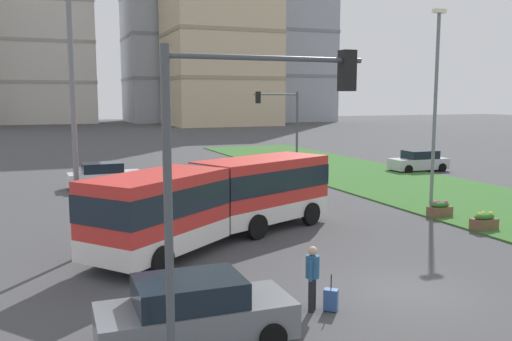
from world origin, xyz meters
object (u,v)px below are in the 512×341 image
(traffic_light_near_left, at_px, (233,159))
(apartment_tower_east, at_px, (285,14))
(car_white_van, at_px, (104,176))
(rolling_suitcase, at_px, (331,299))
(streetlight_median, at_px, (435,100))
(car_silver_hatch, at_px, (419,161))
(pedestrian_crossing, at_px, (312,274))
(flower_planter_2, at_px, (440,209))
(traffic_light_far_right, at_px, (283,119))
(apartment_tower_centre, at_px, (168,19))
(apartment_tower_westcentre, at_px, (44,5))
(car_grey_wagon, at_px, (194,313))
(articulated_bus, at_px, (218,199))
(flower_planter_1, at_px, (484,221))
(streetlight_left, at_px, (73,113))

(traffic_light_near_left, xyz_separation_m, apartment_tower_east, (50.96, 109.49, 20.41))
(car_white_van, height_order, traffic_light_near_left, traffic_light_near_left)
(rolling_suitcase, height_order, streetlight_median, streetlight_median)
(car_silver_hatch, height_order, apartment_tower_east, apartment_tower_east)
(pedestrian_crossing, bearing_deg, streetlight_median, 40.30)
(flower_planter_2, distance_m, streetlight_median, 6.11)
(traffic_light_far_right, distance_m, apartment_tower_centre, 93.78)
(flower_planter_2, xyz_separation_m, apartment_tower_westcentre, (-15.32, 107.36, 24.66))
(apartment_tower_centre, xyz_separation_m, apartment_tower_east, (26.18, -6.48, 1.69))
(car_white_van, relative_size, flower_planter_2, 4.04)
(apartment_tower_east, bearing_deg, car_white_van, -120.97)
(car_grey_wagon, distance_m, apartment_tower_westcentre, 118.48)
(articulated_bus, height_order, apartment_tower_westcentre, apartment_tower_westcentre)
(traffic_light_near_left, bearing_deg, flower_planter_2, 37.24)
(apartment_tower_westcentre, bearing_deg, flower_planter_1, -82.08)
(traffic_light_near_left, relative_size, apartment_tower_centre, 0.14)
(apartment_tower_westcentre, bearing_deg, car_white_van, -88.95)
(car_white_van, height_order, apartment_tower_westcentre, apartment_tower_westcentre)
(traffic_light_near_left, relative_size, apartment_tower_east, 0.13)
(traffic_light_near_left, distance_m, apartment_tower_centre, 120.06)
(apartment_tower_east, bearing_deg, rolling_suitcase, -113.90)
(streetlight_left, height_order, apartment_tower_east, apartment_tower_east)
(apartment_tower_westcentre, relative_size, apartment_tower_centre, 1.08)
(pedestrian_crossing, relative_size, streetlight_left, 0.19)
(rolling_suitcase, xyz_separation_m, traffic_light_far_right, (8.82, 22.47, 3.76))
(car_grey_wagon, distance_m, apartment_tower_centre, 118.90)
(pedestrian_crossing, bearing_deg, rolling_suitcase, -23.96)
(flower_planter_1, bearing_deg, pedestrian_crossing, -154.82)
(pedestrian_crossing, xyz_separation_m, rolling_suitcase, (0.45, -0.20, -0.69))
(apartment_tower_east, bearing_deg, flower_planter_2, -110.56)
(pedestrian_crossing, xyz_separation_m, streetlight_median, (12.62, 10.70, 4.45))
(car_silver_hatch, relative_size, flower_planter_1, 4.05)
(car_grey_wagon, height_order, flower_planter_1, car_grey_wagon)
(car_white_van, distance_m, rolling_suitcase, 22.65)
(car_white_van, relative_size, pedestrian_crossing, 2.56)
(car_white_van, distance_m, apartment_tower_westcentre, 96.10)
(apartment_tower_centre, bearing_deg, flower_planter_2, -95.93)
(flower_planter_1, bearing_deg, traffic_light_near_left, -150.68)
(traffic_light_far_right, bearing_deg, apartment_tower_westcentre, 98.49)
(streetlight_left, xyz_separation_m, apartment_tower_westcentre, (0.76, 107.81, 20.02))
(articulated_bus, xyz_separation_m, rolling_suitcase, (0.59, -7.85, -1.34))
(pedestrian_crossing, distance_m, flower_planter_2, 13.26)
(car_white_van, relative_size, traffic_light_near_left, 0.68)
(traffic_light_far_right, bearing_deg, car_grey_wagon, -118.76)
(car_silver_hatch, distance_m, apartment_tower_centre, 94.59)
(car_white_van, xyz_separation_m, rolling_suitcase, (3.35, -22.40, -0.44))
(articulated_bus, relative_size, streetlight_median, 1.13)
(flower_planter_2, bearing_deg, traffic_light_near_left, -142.76)
(pedestrian_crossing, bearing_deg, streetlight_left, 126.15)
(rolling_suitcase, relative_size, flower_planter_1, 0.88)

